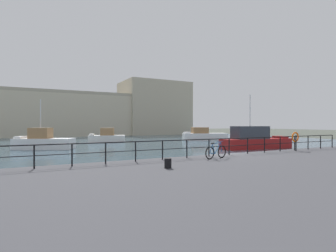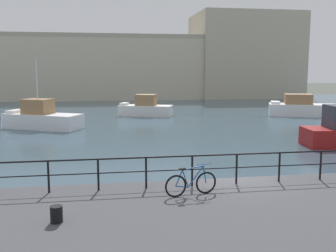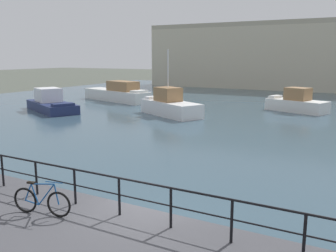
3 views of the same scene
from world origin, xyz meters
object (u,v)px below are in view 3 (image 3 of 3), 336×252
at_px(moored_cabin_cruiser, 118,93).
at_px(moored_white_yacht, 297,103).
at_px(moored_blue_motorboat, 170,105).
at_px(parked_bicycle, 42,201).
at_px(moored_green_narrowboat, 51,103).

bearing_deg(moored_cabin_cruiser, moored_white_yacht, 20.47).
height_order(moored_cabin_cruiser, moored_blue_motorboat, moored_blue_motorboat).
distance_m(moored_cabin_cruiser, parked_bicycle, 33.67).
relative_size(moored_white_yacht, moored_green_narrowboat, 0.75).
xyz_separation_m(moored_blue_motorboat, moored_white_yacht, (9.51, 7.67, -0.04)).
xyz_separation_m(moored_green_narrowboat, parked_bicycle, (19.25, -18.78, 0.60)).
height_order(moored_white_yacht, moored_green_narrowboat, moored_white_yacht).
distance_m(moored_blue_motorboat, moored_green_narrowboat, 11.75).
bearing_deg(moored_blue_motorboat, moored_green_narrowboat, 42.89).
height_order(moored_blue_motorboat, moored_white_yacht, moored_blue_motorboat).
bearing_deg(parked_bicycle, moored_blue_motorboat, 97.81).
relative_size(moored_cabin_cruiser, moored_white_yacht, 1.70).
relative_size(moored_green_narrowboat, parked_bicycle, 4.58).
bearing_deg(moored_blue_motorboat, parked_bicycle, 137.25).
distance_m(moored_white_yacht, moored_green_narrowboat, 23.48).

